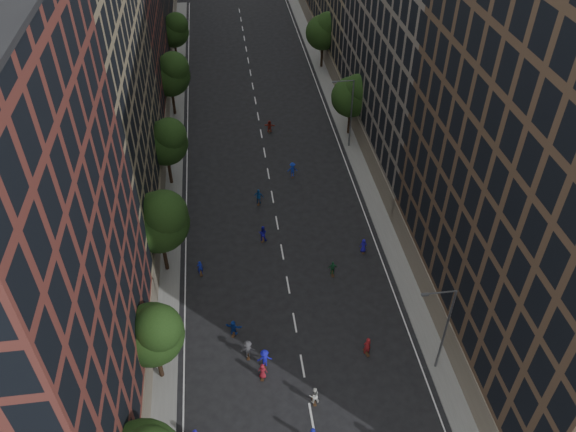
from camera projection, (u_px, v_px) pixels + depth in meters
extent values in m
plane|color=black|center=(269.00, 176.00, 65.51)|extent=(240.00, 240.00, 0.00)
cube|color=slate|center=(167.00, 148.00, 69.99)|extent=(4.00, 105.00, 0.15)
cube|color=slate|center=(355.00, 135.00, 72.38)|extent=(4.00, 105.00, 0.15)
cube|color=#7F7053|center=(54.00, 67.00, 48.94)|extent=(14.00, 26.00, 34.00)
cube|color=#5E2A24|center=(96.00, 9.00, 68.39)|extent=(14.00, 20.00, 28.00)
cube|color=#6C6259|center=(438.00, 15.00, 59.90)|extent=(14.00, 28.00, 33.00)
cylinder|color=black|center=(159.00, 362.00, 43.40)|extent=(0.36, 0.36, 3.70)
sphere|color=black|center=(152.00, 335.00, 41.25)|extent=(4.80, 4.80, 4.80)
sphere|color=black|center=(158.00, 328.00, 40.18)|extent=(3.60, 3.60, 3.60)
cylinder|color=black|center=(165.00, 253.00, 52.38)|extent=(0.36, 0.36, 4.22)
sphere|color=black|center=(158.00, 222.00, 49.92)|extent=(5.60, 5.60, 5.60)
sphere|color=black|center=(164.00, 213.00, 48.67)|extent=(4.20, 4.20, 4.20)
cylinder|color=black|center=(170.00, 169.00, 63.16)|extent=(0.36, 0.36, 3.87)
sphere|color=black|center=(165.00, 143.00, 60.91)|extent=(5.00, 5.00, 5.00)
sphere|color=black|center=(169.00, 135.00, 59.79)|extent=(3.75, 3.75, 3.75)
cylinder|color=black|center=(173.00, 101.00, 75.30)|extent=(0.36, 0.36, 4.05)
sphere|color=black|center=(170.00, 76.00, 72.95)|extent=(5.40, 5.40, 5.40)
sphere|color=black|center=(173.00, 67.00, 71.74)|extent=(4.05, 4.05, 4.05)
cylinder|color=black|center=(176.00, 53.00, 87.58)|extent=(0.36, 0.36, 3.78)
sphere|color=black|center=(173.00, 31.00, 85.38)|extent=(4.80, 4.80, 4.80)
sphere|color=black|center=(176.00, 25.00, 84.31)|extent=(3.60, 3.60, 3.60)
cylinder|color=black|center=(349.00, 121.00, 71.53)|extent=(0.36, 0.36, 3.74)
sphere|color=black|center=(351.00, 97.00, 69.35)|extent=(5.00, 5.00, 5.00)
sphere|color=black|center=(358.00, 89.00, 68.24)|extent=(3.75, 3.75, 3.75)
cylinder|color=black|center=(322.00, 55.00, 86.70)|extent=(0.36, 0.36, 3.96)
sphere|color=black|center=(323.00, 32.00, 84.40)|extent=(5.20, 5.20, 5.20)
sphere|color=black|center=(328.00, 25.00, 83.24)|extent=(3.90, 3.90, 3.90)
cylinder|color=#595B60|center=(445.00, 332.00, 42.35)|extent=(0.18, 0.18, 9.00)
cylinder|color=#595B60|center=(440.00, 293.00, 39.35)|extent=(2.40, 0.12, 0.12)
cube|color=#595B60|center=(425.00, 295.00, 39.27)|extent=(0.50, 0.22, 0.15)
cylinder|color=#595B60|center=(351.00, 115.00, 67.50)|extent=(0.18, 0.18, 9.00)
cylinder|color=#595B60|center=(344.00, 81.00, 64.50)|extent=(2.40, 0.12, 0.12)
cube|color=#595B60|center=(334.00, 82.00, 64.43)|extent=(0.50, 0.22, 0.15)
imported|color=#1615AF|center=(265.00, 359.00, 44.76)|extent=(1.18, 0.68, 1.82)
imported|color=maroon|center=(263.00, 371.00, 44.03)|extent=(0.83, 0.65, 1.50)
imported|color=maroon|center=(367.00, 346.00, 45.69)|extent=(0.76, 0.60, 1.84)
imported|color=silver|center=(314.00, 396.00, 42.30)|extent=(0.84, 0.68, 1.62)
imported|color=#3E3E43|center=(248.00, 350.00, 45.46)|extent=(1.18, 0.71, 1.78)
imported|color=#1A5932|center=(333.00, 268.00, 52.74)|extent=(0.92, 0.41, 1.54)
imported|color=#13379E|center=(234.00, 328.00, 47.31)|extent=(1.50, 0.89, 1.54)
imported|color=#191191|center=(363.00, 246.00, 55.17)|extent=(0.77, 0.54, 1.50)
imported|color=#1422A4|center=(200.00, 268.00, 52.80)|extent=(0.61, 0.45, 1.55)
imported|color=#1A14A8|center=(263.00, 234.00, 56.38)|extent=(1.02, 0.90, 1.75)
imported|color=#152FAD|center=(292.00, 170.00, 64.88)|extent=(1.19, 0.70, 1.82)
imported|color=#124594|center=(259.00, 197.00, 60.93)|extent=(1.17, 0.80, 1.84)
imported|color=maroon|center=(270.00, 127.00, 72.60)|extent=(1.50, 0.77, 1.55)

